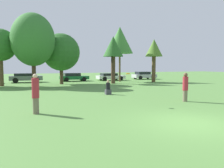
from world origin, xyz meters
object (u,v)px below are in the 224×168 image
Objects in this scene: tree_5 at (120,40)px; parked_car_white at (110,76)px; tree_1 at (0,45)px; parked_car_green at (74,77)px; tree_2 at (33,40)px; bystander_sitting at (108,89)px; tree_4 at (113,48)px; tree_3 at (61,52)px; person_thrower at (36,94)px; parked_car_silver at (144,75)px; person_catcher at (185,87)px; tree_6 at (154,49)px; parked_car_grey at (25,77)px; frisbee at (128,74)px.

tree_5 reaches higher than parked_car_white.
tree_1 is 1.48× the size of parked_car_white.
tree_2 is at bearing -131.63° from parked_car_green.
tree_5 is at bearing 61.35° from bystander_sitting.
bystander_sitting is 0.18× the size of tree_1.
tree_4 is 1.39× the size of parked_car_white.
tree_2 is 3.94m from tree_3.
tree_2 is 1.92× the size of parked_car_green.
person_thrower is 0.31× the size of tree_3.
tree_5 is 1.96× the size of parked_car_silver.
tree_5 is at bearing 7.27° from tree_3.
tree_5 reaches higher than parked_car_silver.
tree_2 is at bearing -166.32° from tree_5.
parked_car_white is (-0.19, 2.99, -5.20)m from tree_5.
person_catcher is at bearing -55.32° from tree_1.
parked_car_white is at bearing -173.05° from parked_car_silver.
tree_6 is at bearing -107.94° from parked_car_silver.
parked_car_silver is at bearing 18.02° from tree_3.
tree_2 reaches higher than tree_4.
person_catcher is 22.96m from parked_car_grey.
parked_car_white is (14.80, 4.24, -3.87)m from tree_1.
frisbee is 16.56m from tree_3.
tree_3 is 0.80× the size of tree_5.
tree_4 is at bearing -31.01° from parked_car_grey.
tree_4 is 11.19m from parked_car_silver.
person_catcher is 0.43× the size of parked_car_grey.
tree_6 is at bearing -30.47° from tree_5.
tree_4 is 1.51× the size of parked_car_silver.
parked_car_silver is at bearing 1.27° from parked_car_green.
tree_1 reaches higher than parked_car_white.
parked_car_white is at bearing 66.81° from bystander_sitting.
bystander_sitting is 20.73m from parked_car_silver.
tree_2 reaches higher than frisbee.
bystander_sitting is 16.15m from parked_car_green.
tree_4 reaches higher than tree_6.
tree_4 is at bearing -141.43° from parked_car_silver.
parked_car_silver is (12.98, 16.17, 0.20)m from bystander_sitting.
tree_5 is (2.19, 2.76, 1.30)m from tree_4.
parked_car_green is 5.59m from parked_car_white.
tree_5 is 13.83m from parked_car_grey.
person_thrower is 9.05m from person_catcher.
tree_2 is at bearing -178.36° from tree_6.
person_thrower is at bearing -0.00° from person_catcher.
person_thrower is at bearing -125.40° from tree_5.
tree_2 is at bearing -62.64° from person_catcher.
tree_4 is at bearing 69.78° from frisbee.
tree_6 is at bearing -117.89° from person_catcher.
bystander_sitting is 15.23m from tree_5.
person_catcher is at bearing -66.73° from parked_car_grey.
bystander_sitting is 0.19× the size of tree_4.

